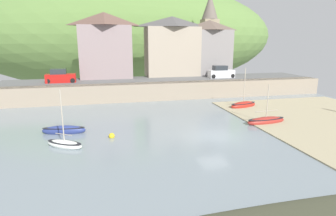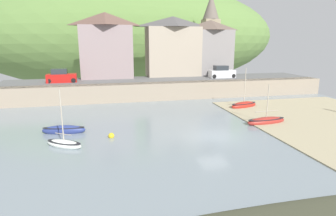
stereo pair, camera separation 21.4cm
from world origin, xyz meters
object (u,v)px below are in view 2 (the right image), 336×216
Objects in this scene: waterfront_building_centre at (173,46)px; waterfront_building_right at (210,47)px; parked_car_near_slipway at (61,77)px; mooring_buoy at (111,136)px; sailboat_nearest_shore at (244,105)px; parked_car_by_wall at (222,73)px; dinghy_open_wooden at (266,121)px; rowboat_small_beached at (64,144)px; sailboat_far_left at (64,130)px; waterfront_building_left at (106,45)px; church_with_spire at (210,33)px.

waterfront_building_centre reaches higher than waterfront_building_right.
waterfront_building_centre reaches higher than parked_car_near_slipway.
waterfront_building_centre is at bearing 64.41° from mooring_buoy.
sailboat_nearest_shore is (-1.24, -15.61, -6.80)m from waterfront_building_right.
mooring_buoy is (-18.33, -19.03, -3.05)m from parked_car_by_wall.
rowboat_small_beached is at bearing -178.95° from dinghy_open_wooden.
sailboat_far_left is at bearing -142.35° from parked_car_by_wall.
waterfront_building_centre reaches higher than dinghy_open_wooden.
sailboat_far_left is at bearing -84.71° from parked_car_near_slipway.
waterfront_building_centre is 2.47× the size of sailboat_far_left.
waterfront_building_left is 1.04× the size of waterfront_building_centre.
waterfront_building_left reaches higher than waterfront_building_centre.
parked_car_by_wall is at bearing -97.22° from church_with_spire.
waterfront_building_right is at bearing 8.52° from parked_car_near_slipway.
rowboat_small_beached is (0.45, -3.59, -0.04)m from sailboat_far_left.
dinghy_open_wooden is at bearing -79.67° from waterfront_building_centre.
rowboat_small_beached is at bearing -130.92° from waterfront_building_right.
mooring_buoy is (-17.88, -23.53, -6.96)m from waterfront_building_right.
rowboat_small_beached is at bearing -99.03° from waterfront_building_left.
waterfront_building_right reaches higher than rowboat_small_beached.
sailboat_far_left is 17.19m from parked_car_near_slipway.
sailboat_far_left is 19.61m from dinghy_open_wooden.
church_with_spire is at bearing 83.66° from parked_car_by_wall.
sailboat_nearest_shore is 1.10× the size of rowboat_small_beached.
waterfront_building_left is 2.47× the size of parked_car_by_wall.
waterfront_building_left is 11.02m from waterfront_building_centre.
waterfront_building_right is 1.96× the size of rowboat_small_beached.
mooring_buoy is at bearing -73.68° from parked_car_near_slipway.
rowboat_small_beached reaches higher than parked_car_near_slipway.
waterfront_building_left is at bearing 32.43° from parked_car_near_slipway.
waterfront_building_centre reaches higher than mooring_buoy.
waterfront_building_centre is at bearing 94.86° from dinghy_open_wooden.
waterfront_building_left is 2.15× the size of rowboat_small_beached.
church_with_spire is at bearing 76.01° from dinghy_open_wooden.
waterfront_building_left is 19.69m from church_with_spire.
waterfront_building_left reaches higher than sailboat_far_left.
waterfront_building_centre reaches higher than sailboat_far_left.
church_with_spire is 3.24× the size of dinghy_open_wooden.
parked_car_by_wall is at bearing 75.41° from dinghy_open_wooden.
church_with_spire reaches higher than sailboat_nearest_shore.
waterfront_building_right is 2.11× the size of dinghy_open_wooden.
sailboat_far_left is at bearing -132.96° from church_with_spire.
parked_car_near_slipway is (-17.58, -4.50, -4.15)m from waterfront_building_centre.
mooring_buoy is (-19.41, -27.53, -9.58)m from church_with_spire.
sailboat_nearest_shore is (-2.78, -19.61, -9.42)m from church_with_spire.
dinghy_open_wooden is at bearing -98.52° from church_with_spire.
parked_car_by_wall is at bearing 76.88° from rowboat_small_beached.
waterfront_building_left is 2.58× the size of sailboat_far_left.
waterfront_building_right is (6.61, -0.00, -0.24)m from waterfront_building_centre.
waterfront_building_left is 17.63m from waterfront_building_right.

